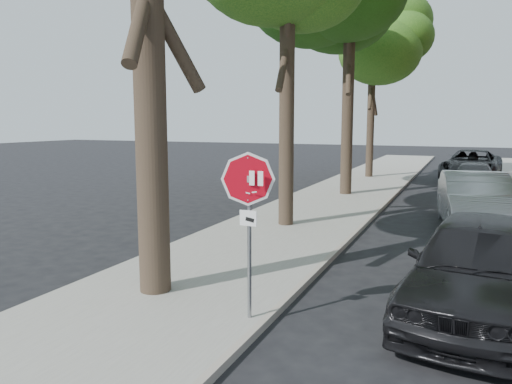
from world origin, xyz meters
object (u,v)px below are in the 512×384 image
tree_mid_b (350,2)px  car_c (473,179)px  stop_sign (249,203)px  car_b (475,202)px  car_a (479,267)px  tree_far (373,46)px  car_d (471,165)px

tree_mid_b → car_c: 9.29m
stop_sign → car_b: 9.65m
car_a → car_c: size_ratio=1.09×
tree_far → car_b: bearing=-66.3°
car_a → car_d: size_ratio=0.85×
tree_far → car_c: bearing=-38.8°
car_b → car_d: (-0.07, 13.41, -0.02)m
tree_far → car_b: tree_far is taller
car_a → car_c: bearing=97.7°
tree_mid_b → car_d: bearing=59.1°
tree_far → car_a: 21.07m
car_a → car_c: (0.00, 15.10, -0.19)m
tree_mid_b → car_c: tree_mid_b is taller
stop_sign → car_b: size_ratio=0.51×
car_a → car_b: bearing=97.7°
stop_sign → tree_mid_b: bearing=96.9°
car_c → tree_far: bearing=143.4°
stop_sign → tree_mid_b: size_ratio=0.25×
stop_sign → tree_mid_b: tree_mid_b is taller
car_b → car_c: bearing=82.7°
car_d → tree_far: bearing=-159.8°
car_d → car_b: bearing=-83.2°
tree_mid_b → car_a: 15.16m
stop_sign → car_c: 17.23m
stop_sign → car_a: 3.90m
tree_far → car_b: size_ratio=1.83×
stop_sign → car_d: size_ratio=0.44×
car_b → car_c: (0.00, 7.86, -0.17)m
car_d → car_c: bearing=-82.8°
stop_sign → car_c: size_ratio=0.57×
car_c → car_d: car_d is taller
car_b → car_d: 13.41m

